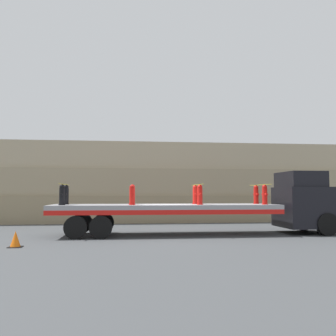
{
  "coord_description": "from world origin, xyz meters",
  "views": [
    {
      "loc": [
        -1.8,
        -16.92,
        1.88
      ],
      "look_at": [
        0.13,
        0.0,
        3.02
      ],
      "focal_mm": 40.0,
      "sensor_mm": 36.0,
      "label": 1
    }
  ],
  "objects_px": {
    "fire_hydrant_red_near_2": "(200,195)",
    "fire_hydrant_red_far_3": "(256,195)",
    "truck_cab": "(307,202)",
    "fire_hydrant_red_near_3": "(265,195)",
    "fire_hydrant_red_far_1": "(132,195)",
    "traffic_cone": "(15,239)",
    "fire_hydrant_black_near_0": "(62,195)",
    "fire_hydrant_red_near_1": "(132,195)",
    "flatbed_trailer": "(153,210)",
    "fire_hydrant_black_far_0": "(66,195)",
    "fire_hydrant_red_far_2": "(195,195)"
  },
  "relations": [
    {
      "from": "fire_hydrant_red_far_3",
      "to": "fire_hydrant_red_near_2",
      "type": "bearing_deg",
      "value": -159.31
    },
    {
      "from": "truck_cab",
      "to": "fire_hydrant_red_far_3",
      "type": "relative_size",
      "value": 3.22
    },
    {
      "from": "fire_hydrant_red_near_1",
      "to": "fire_hydrant_red_far_3",
      "type": "bearing_deg",
      "value": 10.7
    },
    {
      "from": "fire_hydrant_red_far_3",
      "to": "fire_hydrant_red_near_1",
      "type": "bearing_deg",
      "value": -169.3
    },
    {
      "from": "fire_hydrant_red_near_3",
      "to": "fire_hydrant_red_far_3",
      "type": "xyz_separation_m",
      "value": [
        0.0,
        1.13,
        0.0
      ]
    },
    {
      "from": "fire_hydrant_red_near_2",
      "to": "fire_hydrant_red_far_3",
      "type": "height_order",
      "value": "same"
    },
    {
      "from": "flatbed_trailer",
      "to": "fire_hydrant_black_far_0",
      "type": "distance_m",
      "value": 4.03
    },
    {
      "from": "fire_hydrant_red_far_3",
      "to": "traffic_cone",
      "type": "height_order",
      "value": "fire_hydrant_red_far_3"
    },
    {
      "from": "fire_hydrant_red_far_2",
      "to": "traffic_cone",
      "type": "bearing_deg",
      "value": -151.5
    },
    {
      "from": "truck_cab",
      "to": "traffic_cone",
      "type": "height_order",
      "value": "truck_cab"
    },
    {
      "from": "fire_hydrant_black_far_0",
      "to": "fire_hydrant_red_near_2",
      "type": "xyz_separation_m",
      "value": [
        5.97,
        -1.13,
        0.0
      ]
    },
    {
      "from": "fire_hydrant_red_near_2",
      "to": "traffic_cone",
      "type": "height_order",
      "value": "fire_hydrant_red_near_2"
    },
    {
      "from": "fire_hydrant_red_near_1",
      "to": "fire_hydrant_red_far_3",
      "type": "xyz_separation_m",
      "value": [
        5.97,
        1.13,
        0.0
      ]
    },
    {
      "from": "traffic_cone",
      "to": "fire_hydrant_red_near_2",
      "type": "bearing_deg",
      "value": 20.98
    },
    {
      "from": "truck_cab",
      "to": "fire_hydrant_black_far_0",
      "type": "distance_m",
      "value": 11.25
    },
    {
      "from": "fire_hydrant_red_near_3",
      "to": "fire_hydrant_red_far_3",
      "type": "distance_m",
      "value": 1.13
    },
    {
      "from": "truck_cab",
      "to": "fire_hydrant_red_far_2",
      "type": "xyz_separation_m",
      "value": [
        -5.25,
        0.56,
        0.34
      ]
    },
    {
      "from": "fire_hydrant_black_near_0",
      "to": "fire_hydrant_red_far_1",
      "type": "relative_size",
      "value": 1.0
    },
    {
      "from": "fire_hydrant_red_near_2",
      "to": "fire_hydrant_black_far_0",
      "type": "bearing_deg",
      "value": 169.3
    },
    {
      "from": "fire_hydrant_red_near_2",
      "to": "traffic_cone",
      "type": "distance_m",
      "value": 7.73
    },
    {
      "from": "truck_cab",
      "to": "fire_hydrant_red_near_3",
      "type": "bearing_deg",
      "value": -166.03
    },
    {
      "from": "truck_cab",
      "to": "fire_hydrant_red_near_3",
      "type": "distance_m",
      "value": 2.36
    },
    {
      "from": "truck_cab",
      "to": "fire_hydrant_black_near_0",
      "type": "distance_m",
      "value": 11.25
    },
    {
      "from": "fire_hydrant_red_near_2",
      "to": "fire_hydrant_red_near_3",
      "type": "bearing_deg",
      "value": 0.0
    },
    {
      "from": "fire_hydrant_red_near_2",
      "to": "fire_hydrant_red_far_2",
      "type": "relative_size",
      "value": 1.0
    },
    {
      "from": "fire_hydrant_red_near_1",
      "to": "fire_hydrant_red_far_2",
      "type": "xyz_separation_m",
      "value": [
        2.99,
        1.13,
        0.0
      ]
    },
    {
      "from": "fire_hydrant_red_far_1",
      "to": "fire_hydrant_red_far_2",
      "type": "distance_m",
      "value": 2.99
    },
    {
      "from": "fire_hydrant_black_far_0",
      "to": "flatbed_trailer",
      "type": "bearing_deg",
      "value": -8.17
    },
    {
      "from": "flatbed_trailer",
      "to": "fire_hydrant_red_far_1",
      "type": "xyz_separation_m",
      "value": [
        -0.94,
        0.56,
        0.68
      ]
    },
    {
      "from": "flatbed_trailer",
      "to": "fire_hydrant_black_near_0",
      "type": "bearing_deg",
      "value": -171.83
    },
    {
      "from": "fire_hydrant_black_far_0",
      "to": "fire_hydrant_red_far_3",
      "type": "bearing_deg",
      "value": 0.0
    },
    {
      "from": "truck_cab",
      "to": "fire_hydrant_red_far_1",
      "type": "height_order",
      "value": "truck_cab"
    },
    {
      "from": "fire_hydrant_red_near_3",
      "to": "fire_hydrant_red_near_1",
      "type": "bearing_deg",
      "value": 180.0
    },
    {
      "from": "truck_cab",
      "to": "fire_hydrant_red_near_3",
      "type": "relative_size",
      "value": 3.22
    },
    {
      "from": "truck_cab",
      "to": "traffic_cone",
      "type": "bearing_deg",
      "value": -165.12
    },
    {
      "from": "truck_cab",
      "to": "fire_hydrant_red_near_2",
      "type": "distance_m",
      "value": 5.3
    },
    {
      "from": "truck_cab",
      "to": "fire_hydrant_red_far_1",
      "type": "relative_size",
      "value": 3.22
    },
    {
      "from": "fire_hydrant_black_far_0",
      "to": "fire_hydrant_red_near_1",
      "type": "height_order",
      "value": "same"
    },
    {
      "from": "fire_hydrant_red_near_3",
      "to": "fire_hydrant_black_far_0",
      "type": "bearing_deg",
      "value": 172.82
    },
    {
      "from": "flatbed_trailer",
      "to": "fire_hydrant_red_far_3",
      "type": "height_order",
      "value": "fire_hydrant_red_far_3"
    },
    {
      "from": "flatbed_trailer",
      "to": "fire_hydrant_red_near_3",
      "type": "distance_m",
      "value": 5.11
    },
    {
      "from": "flatbed_trailer",
      "to": "fire_hydrant_black_far_0",
      "type": "bearing_deg",
      "value": 171.83
    },
    {
      "from": "fire_hydrant_black_far_0",
      "to": "fire_hydrant_red_far_1",
      "type": "relative_size",
      "value": 1.0
    },
    {
      "from": "fire_hydrant_black_far_0",
      "to": "fire_hydrant_red_near_1",
      "type": "distance_m",
      "value": 3.19
    },
    {
      "from": "fire_hydrant_red_near_2",
      "to": "fire_hydrant_red_far_3",
      "type": "bearing_deg",
      "value": 20.69
    },
    {
      "from": "fire_hydrant_black_far_0",
      "to": "fire_hydrant_red_near_2",
      "type": "relative_size",
      "value": 1.0
    },
    {
      "from": "truck_cab",
      "to": "fire_hydrant_red_far_3",
      "type": "height_order",
      "value": "truck_cab"
    },
    {
      "from": "fire_hydrant_black_far_0",
      "to": "traffic_cone",
      "type": "relative_size",
      "value": 1.59
    },
    {
      "from": "fire_hydrant_black_near_0",
      "to": "fire_hydrant_red_near_1",
      "type": "height_order",
      "value": "same"
    },
    {
      "from": "fire_hydrant_black_far_0",
      "to": "fire_hydrant_red_far_3",
      "type": "distance_m",
      "value": 8.96
    }
  ]
}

